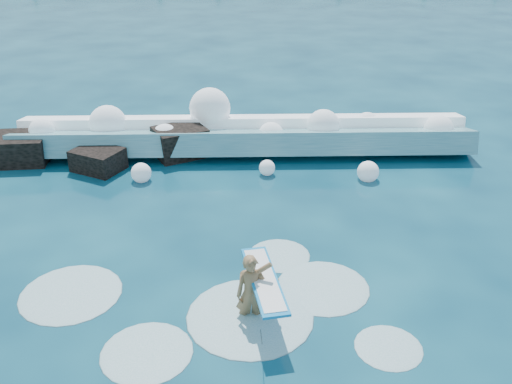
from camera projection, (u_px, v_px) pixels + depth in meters
ground at (198, 272)px, 14.16m from camera, size 200.00×200.00×0.00m
breaking_wave at (243, 137)px, 21.01m from camera, size 16.48×2.63×1.42m
rock_cluster at (92, 151)px, 20.13m from camera, size 7.90×3.13×1.22m
surfer_with_board at (254, 290)px, 12.35m from camera, size 1.13×3.00×1.85m
wave_spray at (230, 125)px, 20.79m from camera, size 15.30×4.54×2.22m
surf_foam at (221, 306)px, 12.95m from camera, size 8.94×5.30×0.14m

